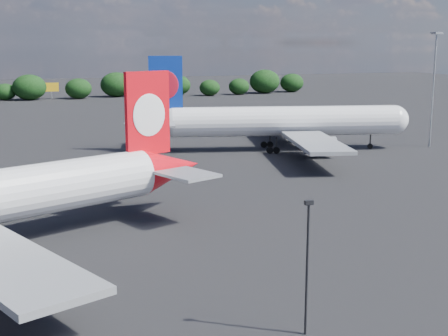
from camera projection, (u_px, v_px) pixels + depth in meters
name	position (u px, v px, depth m)	size (l,w,h in m)	color
ground	(24.00, 167.00, 95.71)	(500.00, 500.00, 0.00)	black
china_southern_airliner	(275.00, 122.00, 109.82)	(50.59, 48.40, 16.62)	white
apron_lamp_post	(307.00, 259.00, 39.92)	(0.55, 0.30, 9.07)	black
floodlight_mast_near	(434.00, 73.00, 112.26)	(1.60, 1.60, 20.66)	gray
billboard_yellow	(51.00, 87.00, 211.91)	(5.00, 0.30, 5.50)	gold
horizon_treeline	(42.00, 88.00, 209.79)	(202.21, 15.10, 8.93)	black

